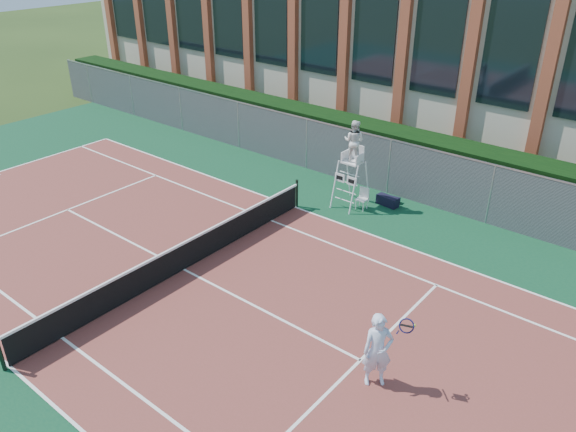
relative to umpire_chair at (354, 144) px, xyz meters
The scene contains 12 objects.
ground 7.59m from the umpire_chair, 101.65° to the right, with size 120.00×120.00×0.00m, color #233814.
apron 6.67m from the umpire_chair, 103.51° to the right, with size 36.00×20.00×0.01m, color #0D3D25.
tennis_court 7.59m from the umpire_chair, 101.65° to the right, with size 23.77×10.97×0.02m, color brown.
tennis_net 7.44m from the umpire_chair, 101.65° to the right, with size 0.10×11.30×1.10m.
fence 2.64m from the umpire_chair, 129.60° to the left, with size 40.00×0.06×2.20m, color #595E60, non-canonical shape.
hedge 3.55m from the umpire_chair, 116.17° to the left, with size 40.00×1.40×2.20m, color black.
building 11.13m from the umpire_chair, 97.58° to the left, with size 45.00×10.60×8.22m.
umpire_chair is the anchor object (origin of this frame).
plastic_chair 2.01m from the umpire_chair, ahead, with size 0.41×0.41×0.82m.
sports_bag_near 2.63m from the umpire_chair, 35.50° to the left, with size 0.85×0.34×0.36m, color black.
sports_bag_far 2.84m from the umpire_chair, 45.34° to the left, with size 0.53×0.23×0.21m, color black.
tennis_player 9.43m from the umpire_chair, 53.06° to the right, with size 1.09×0.86×1.88m.
Camera 1 is at (11.62, -9.21, 9.44)m, focal length 35.00 mm.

